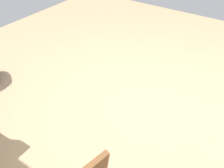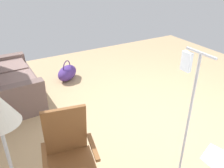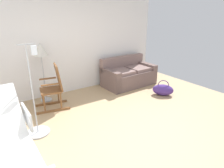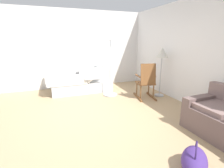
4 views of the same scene
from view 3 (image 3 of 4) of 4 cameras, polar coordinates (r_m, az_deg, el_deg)
The scene contains 7 objects.
ground_plane at distance 4.03m, azimuth 3.33°, elevation -13.09°, with size 6.94×6.94×0.00m, color tan.
back_wall at distance 5.70m, azimuth -12.61°, elevation 10.99°, with size 5.75×0.10×2.70m, color white.
couch at distance 6.30m, azimuth 4.61°, elevation 2.47°, with size 1.62×0.89×0.85m.
rocking_chair at distance 4.90m, azimuth -16.03°, elevation -1.00°, with size 0.84×0.61×1.05m.
floor_lamp at distance 5.19m, azimuth -19.36°, elevation 8.13°, with size 0.34×0.34×1.48m.
duffel_bag at distance 5.72m, azimuth 14.12°, elevation -1.57°, with size 0.61×0.63×0.43m.
iv_pole at distance 4.09m, azimuth -20.29°, elevation -9.80°, with size 0.44×0.44×1.69m.
Camera 3 is at (-2.08, -2.66, 2.20)m, focal length 32.54 mm.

